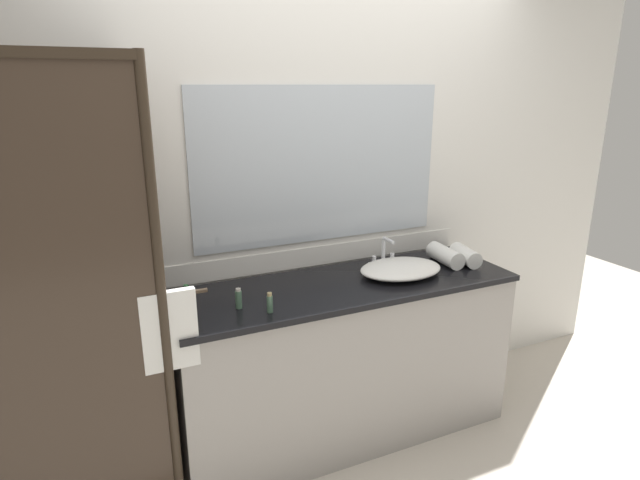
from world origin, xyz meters
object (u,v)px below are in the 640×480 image
at_px(sink_basin, 401,269).
at_px(amenity_bottle_conditioner, 270,303).
at_px(amenity_bottle_body_wash, 239,299).
at_px(amenity_bottle_shampoo, 186,294).
at_px(rolled_towel_near_edge, 465,255).
at_px(faucet, 384,256).
at_px(rolled_towel_middle, 445,255).

height_order(sink_basin, amenity_bottle_conditioner, amenity_bottle_conditioner).
height_order(amenity_bottle_body_wash, amenity_bottle_shampoo, amenity_bottle_body_wash).
bearing_deg(rolled_towel_near_edge, faucet, 158.75).
xyz_separation_m(sink_basin, amenity_bottle_conditioner, (-0.80, -0.17, 0.01)).
bearing_deg(sink_basin, amenity_bottle_body_wash, -175.96).
height_order(amenity_bottle_shampoo, amenity_bottle_conditioner, amenity_bottle_conditioner).
bearing_deg(faucet, amenity_bottle_conditioner, -157.00).
distance_m(amenity_bottle_shampoo, amenity_bottle_conditioner, 0.42).
height_order(faucet, amenity_bottle_shampoo, faucet).
bearing_deg(amenity_bottle_conditioner, rolled_towel_middle, 10.62).
height_order(rolled_towel_near_edge, rolled_towel_middle, rolled_towel_middle).
bearing_deg(rolled_towel_middle, amenity_bottle_shampoo, 177.23).
xyz_separation_m(sink_basin, rolled_towel_middle, (0.33, 0.05, 0.02)).
bearing_deg(amenity_bottle_shampoo, rolled_towel_near_edge, -4.11).
distance_m(amenity_bottle_body_wash, rolled_towel_middle, 1.25).
bearing_deg(rolled_towel_near_edge, amenity_bottle_body_wash, -177.12).
xyz_separation_m(amenity_bottle_shampoo, rolled_towel_middle, (1.44, -0.07, 0.01)).
height_order(amenity_bottle_body_wash, amenity_bottle_conditioner, amenity_bottle_body_wash).
height_order(sink_basin, amenity_bottle_shampoo, amenity_bottle_shampoo).
bearing_deg(sink_basin, rolled_towel_middle, 7.88).
bearing_deg(amenity_bottle_body_wash, amenity_bottle_shampoo, 138.28).
xyz_separation_m(rolled_towel_near_edge, rolled_towel_middle, (-0.11, 0.04, 0.00)).
bearing_deg(faucet, rolled_towel_middle, -21.41).
bearing_deg(rolled_towel_near_edge, sink_basin, -179.54).
bearing_deg(sink_basin, faucet, 90.00).
distance_m(faucet, rolled_towel_middle, 0.35).
bearing_deg(amenity_bottle_body_wash, amenity_bottle_conditioner, -41.69).
distance_m(faucet, amenity_bottle_shampoo, 1.12).
distance_m(rolled_towel_near_edge, rolled_towel_middle, 0.12).
relative_size(amenity_bottle_body_wash, amenity_bottle_conditioner, 1.02).
bearing_deg(amenity_bottle_conditioner, sink_basin, 11.73).
relative_size(sink_basin, faucet, 2.70).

